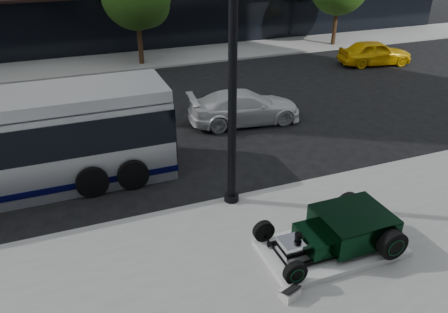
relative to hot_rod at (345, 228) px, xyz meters
name	(u,v)px	position (x,y,z in m)	size (l,w,h in m)	color
ground	(193,171)	(-2.25, 5.13, -0.70)	(120.00, 120.00, 0.00)	black
sidewalk_far	(122,62)	(-2.25, 19.13, -0.64)	(70.00, 4.00, 0.12)	gray
display_plinth	(331,248)	(-0.33, 0.00, -0.50)	(3.40, 1.80, 0.15)	silver
hot_rod	(345,228)	(0.00, 0.00, 0.00)	(3.22, 2.00, 0.81)	black
info_plaque	(290,293)	(-2.02, -1.00, -0.45)	(0.47, 0.41, 0.31)	silver
lamppost	(233,82)	(-1.77, 2.92, 2.96)	(0.42, 0.42, 7.66)	black
white_sedan	(245,107)	(0.98, 8.29, -0.03)	(1.86, 4.58, 1.33)	white
yellow_taxi	(375,53)	(11.41, 13.41, 0.01)	(1.66, 4.13, 1.41)	yellow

